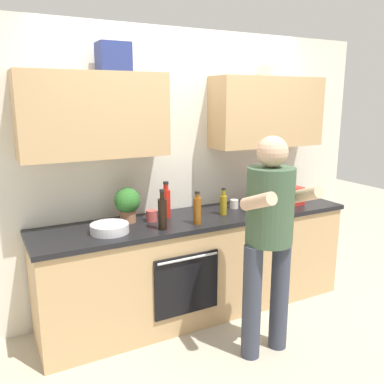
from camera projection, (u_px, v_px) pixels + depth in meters
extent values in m
plane|color=#B2A893|center=(199.00, 310.00, 3.75)|extent=(12.00, 12.00, 0.00)
cube|color=silver|center=(181.00, 170.00, 3.78)|extent=(4.00, 0.06, 2.50)
cube|color=tan|center=(94.00, 115.00, 3.12)|extent=(1.14, 0.32, 0.65)
cube|color=tan|center=(267.00, 112.00, 3.87)|extent=(1.14, 0.32, 0.65)
cylinder|color=silver|center=(273.00, 71.00, 3.81)|extent=(0.28, 0.28, 0.10)
cube|color=navy|center=(113.00, 57.00, 3.10)|extent=(0.24, 0.20, 0.22)
cube|color=tan|center=(199.00, 266.00, 3.65)|extent=(2.80, 0.60, 0.86)
cube|color=black|center=(199.00, 218.00, 3.55)|extent=(2.84, 0.64, 0.04)
cube|color=black|center=(187.00, 285.00, 3.25)|extent=(0.56, 0.02, 0.50)
cylinder|color=silver|center=(188.00, 259.00, 3.18)|extent=(0.52, 0.02, 0.02)
cylinder|color=#383D4C|center=(252.00, 302.00, 2.99)|extent=(0.14, 0.14, 0.88)
cylinder|color=#383D4C|center=(280.00, 294.00, 3.11)|extent=(0.14, 0.14, 0.88)
cylinder|color=#3F593F|center=(270.00, 206.00, 2.89)|extent=(0.34, 0.34, 0.55)
sphere|color=#D8AD8C|center=(272.00, 152.00, 2.80)|extent=(0.22, 0.22, 0.22)
cylinder|color=#D8AD8C|center=(258.00, 202.00, 2.67)|extent=(0.09, 0.31, 0.19)
cylinder|color=#D8AD8C|center=(304.00, 195.00, 2.86)|extent=(0.09, 0.31, 0.19)
cylinder|color=black|center=(162.00, 214.00, 3.16)|extent=(0.07, 0.07, 0.24)
cylinder|color=black|center=(162.00, 195.00, 3.13)|extent=(0.03, 0.03, 0.06)
cylinder|color=black|center=(162.00, 191.00, 3.12)|extent=(0.04, 0.04, 0.02)
cylinder|color=#8C4C14|center=(197.00, 211.00, 3.30)|extent=(0.06, 0.06, 0.22)
cylinder|color=#8C4C14|center=(197.00, 196.00, 3.27)|extent=(0.03, 0.03, 0.04)
cylinder|color=black|center=(197.00, 192.00, 3.27)|extent=(0.04, 0.04, 0.02)
cylinder|color=brown|center=(260.00, 194.00, 3.85)|extent=(0.06, 0.06, 0.23)
cylinder|color=brown|center=(261.00, 179.00, 3.82)|extent=(0.03, 0.03, 0.07)
cylinder|color=black|center=(261.00, 175.00, 3.81)|extent=(0.03, 0.03, 0.02)
cylinder|color=red|center=(166.00, 204.00, 3.48)|extent=(0.08, 0.08, 0.24)
cylinder|color=red|center=(166.00, 187.00, 3.45)|extent=(0.04, 0.04, 0.05)
cylinder|color=black|center=(166.00, 183.00, 3.44)|extent=(0.05, 0.05, 0.02)
cylinder|color=olive|center=(223.00, 205.00, 3.58)|extent=(0.06, 0.06, 0.17)
cylinder|color=olive|center=(223.00, 193.00, 3.56)|extent=(0.03, 0.03, 0.06)
cylinder|color=black|center=(224.00, 189.00, 3.55)|extent=(0.04, 0.04, 0.02)
cylinder|color=silver|center=(260.00, 199.00, 3.58)|extent=(0.07, 0.07, 0.27)
cylinder|color=silver|center=(261.00, 181.00, 3.55)|extent=(0.04, 0.04, 0.05)
cylinder|color=black|center=(261.00, 177.00, 3.54)|extent=(0.04, 0.04, 0.02)
cylinder|color=#471419|center=(281.00, 187.00, 4.12)|extent=(0.06, 0.06, 0.25)
cylinder|color=#471419|center=(281.00, 172.00, 4.08)|extent=(0.03, 0.03, 0.06)
cylinder|color=black|center=(282.00, 169.00, 4.07)|extent=(0.03, 0.03, 0.01)
cylinder|color=white|center=(234.00, 204.00, 3.79)|extent=(0.08, 0.08, 0.08)
cylinder|color=#BF4C47|center=(151.00, 216.00, 3.39)|extent=(0.09, 0.09, 0.09)
cylinder|color=silver|center=(110.00, 228.00, 3.10)|extent=(0.29, 0.29, 0.07)
cube|color=brown|center=(269.00, 199.00, 3.71)|extent=(0.10, 0.14, 0.20)
cylinder|color=black|center=(270.00, 186.00, 3.66)|extent=(0.02, 0.02, 0.06)
cylinder|color=black|center=(269.00, 185.00, 3.71)|extent=(0.02, 0.02, 0.06)
cylinder|color=#9E6647|center=(128.00, 216.00, 3.36)|extent=(0.13, 0.13, 0.10)
sphere|color=#2D6B28|center=(127.00, 200.00, 3.33)|extent=(0.21, 0.21, 0.21)
cube|color=red|center=(289.00, 196.00, 3.91)|extent=(0.26, 0.19, 0.17)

